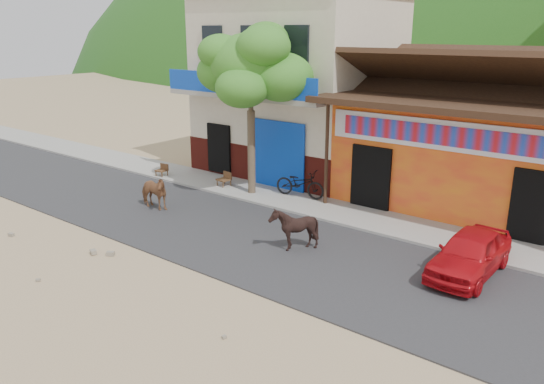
{
  "coord_description": "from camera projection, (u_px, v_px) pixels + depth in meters",
  "views": [
    {
      "loc": [
        7.45,
        -8.4,
        5.85
      ],
      "look_at": [
        -1.47,
        3.0,
        1.4
      ],
      "focal_mm": 35.0,
      "sensor_mm": 36.0,
      "label": 1
    }
  ],
  "objects": [
    {
      "name": "red_car",
      "position": [
        470.0,
        253.0,
        13.01
      ],
      "size": [
        1.37,
        3.25,
        1.1
      ],
      "primitive_type": "imported",
      "rotation": [
        0.0,
        0.0,
        -0.02
      ],
      "color": "red",
      "rests_on": "road"
    },
    {
      "name": "road",
      "position": [
        303.0,
        255.0,
        14.31
      ],
      "size": [
        60.0,
        5.0,
        0.04
      ],
      "primitive_type": "cube",
      "color": "#28282B",
      "rests_on": "ground"
    },
    {
      "name": "cafe_building",
      "position": [
        299.0,
        88.0,
        22.17
      ],
      "size": [
        7.0,
        6.0,
        7.0
      ],
      "primitive_type": "cube",
      "color": "beige",
      "rests_on": "ground"
    },
    {
      "name": "ground",
      "position": [
        243.0,
        290.0,
        12.43
      ],
      "size": [
        120.0,
        120.0,
        0.0
      ],
      "primitive_type": "plane",
      "color": "#9E825B",
      "rests_on": "ground"
    },
    {
      "name": "tree",
      "position": [
        251.0,
        111.0,
        18.59
      ],
      "size": [
        3.0,
        3.0,
        6.0
      ],
      "primitive_type": null,
      "color": "#2D721E",
      "rests_on": "sidewalk"
    },
    {
      "name": "cafe_chair_right",
      "position": [
        224.0,
        173.0,
        20.15
      ],
      "size": [
        0.51,
        0.51,
        0.97
      ],
      "primitive_type": null,
      "rotation": [
        0.0,
        0.0,
        -0.14
      ],
      "color": "#452117",
      "rests_on": "sidewalk"
    },
    {
      "name": "cafe_chair_left",
      "position": [
        161.0,
        165.0,
        21.56
      ],
      "size": [
        0.46,
        0.46,
        0.88
      ],
      "primitive_type": null,
      "rotation": [
        0.0,
        0.0,
        0.12
      ],
      "color": "#512C1B",
      "rests_on": "sidewalk"
    },
    {
      "name": "cow_tan",
      "position": [
        153.0,
        192.0,
        17.78
      ],
      "size": [
        1.4,
        0.65,
        1.18
      ],
      "primitive_type": "imported",
      "rotation": [
        0.0,
        0.0,
        1.59
      ],
      "color": "brown",
      "rests_on": "road"
    },
    {
      "name": "scooter",
      "position": [
        300.0,
        183.0,
        18.81
      ],
      "size": [
        1.96,
        0.91,
        0.99
      ],
      "primitive_type": "imported",
      "rotation": [
        0.0,
        0.0,
        1.71
      ],
      "color": "black",
      "rests_on": "sidewalk"
    },
    {
      "name": "cow_dark",
      "position": [
        294.0,
        228.0,
        14.45
      ],
      "size": [
        1.26,
        1.16,
        1.23
      ],
      "primitive_type": "imported",
      "rotation": [
        0.0,
        0.0,
        -1.4
      ],
      "color": "black",
      "rests_on": "road"
    },
    {
      "name": "sidewalk",
      "position": [
        366.0,
        219.0,
        16.93
      ],
      "size": [
        60.0,
        2.0,
        0.12
      ],
      "primitive_type": "cube",
      "color": "gray",
      "rests_on": "ground"
    },
    {
      "name": "dance_club",
      "position": [
        476.0,
        152.0,
        18.25
      ],
      "size": [
        8.0,
        6.0,
        3.6
      ],
      "primitive_type": "cube",
      "color": "orange",
      "rests_on": "ground"
    }
  ]
}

